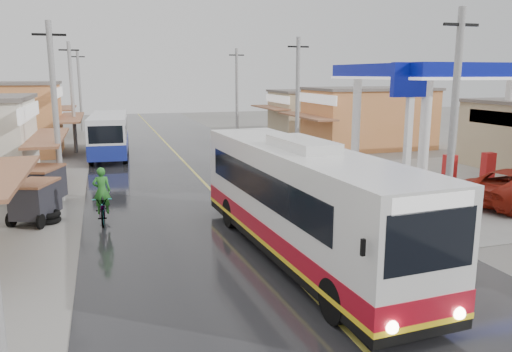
% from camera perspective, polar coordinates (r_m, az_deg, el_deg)
% --- Properties ---
extents(ground, '(120.00, 120.00, 0.00)m').
position_cam_1_polar(ground, '(16.82, 1.32, -8.35)').
color(ground, slate).
rests_on(ground, ground).
extents(road, '(12.00, 90.00, 0.02)m').
position_cam_1_polar(road, '(30.94, -7.49, 0.84)').
color(road, black).
rests_on(road, ground).
extents(centre_line, '(0.15, 90.00, 0.01)m').
position_cam_1_polar(centre_line, '(30.94, -7.50, 0.86)').
color(centre_line, '#D8CC4C').
rests_on(centre_line, road).
extents(shopfronts_right, '(11.00, 44.00, 4.80)m').
position_cam_1_polar(shopfronts_right, '(34.09, 19.15, 1.27)').
color(shopfronts_right, silver).
rests_on(shopfronts_right, ground).
extents(utility_poles_left, '(1.60, 50.00, 8.00)m').
position_cam_1_polar(utility_poles_left, '(31.58, -20.42, 0.40)').
color(utility_poles_left, gray).
rests_on(utility_poles_left, ground).
extents(utility_poles_right, '(1.60, 36.00, 8.00)m').
position_cam_1_polar(utility_poles_right, '(32.82, 4.64, 1.50)').
color(utility_poles_right, gray).
rests_on(utility_poles_right, ground).
extents(coach_bus, '(3.41, 12.24, 3.78)m').
position_cam_1_polar(coach_bus, '(15.70, 5.04, -2.89)').
color(coach_bus, silver).
rests_on(coach_bus, road).
extents(second_bus, '(2.94, 9.02, 2.95)m').
position_cam_1_polar(second_bus, '(36.35, -16.41, 4.58)').
color(second_bus, silver).
rests_on(second_bus, road).
extents(cyclist, '(0.78, 2.10, 2.25)m').
position_cam_1_polar(cyclist, '(20.37, -17.12, -3.13)').
color(cyclist, black).
rests_on(cyclist, ground).
extents(tricycle_near, '(1.99, 2.46, 1.63)m').
position_cam_1_polar(tricycle_near, '(21.34, -23.94, -2.44)').
color(tricycle_near, '#26262D').
rests_on(tricycle_near, ground).
extents(tricycle_far, '(2.16, 2.67, 1.77)m').
position_cam_1_polar(tricycle_far, '(23.67, -23.34, -0.88)').
color(tricycle_far, '#26262D').
rests_on(tricycle_far, ground).
extents(tyre_stack, '(0.91, 0.91, 0.47)m').
position_cam_1_polar(tyre_stack, '(21.21, -22.60, -4.35)').
color(tyre_stack, black).
rests_on(tyre_stack, ground).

